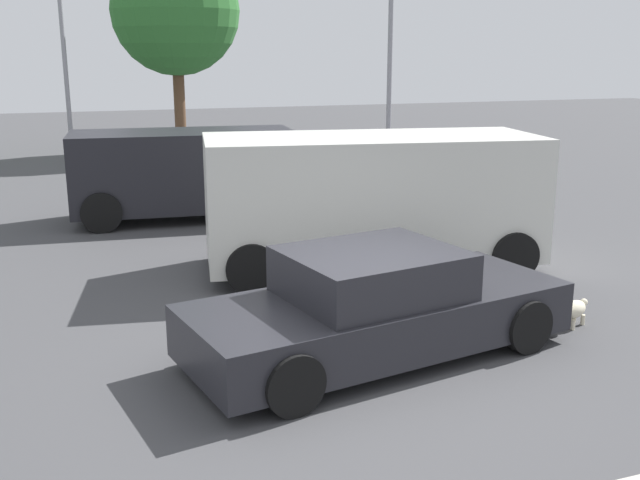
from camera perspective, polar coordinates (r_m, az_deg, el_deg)
name	(u,v)px	position (r m, az deg, el deg)	size (l,w,h in m)	color
ground_plane	(357,366)	(8.41, 2.87, -9.71)	(80.00, 80.00, 0.00)	#424244
sedan_foreground	(377,307)	(8.50, 4.42, -5.21)	(4.73, 2.48, 1.27)	#232328
dog	(573,310)	(9.98, 19.00, -5.13)	(0.61, 0.38, 0.38)	beige
van_white	(371,198)	(11.82, 3.98, 3.29)	(5.53, 3.01, 2.16)	silver
suv_dark	(184,171)	(15.75, -10.50, 5.28)	(4.73, 2.42, 1.85)	black
pedestrian	(321,162)	(17.14, 0.11, 6.10)	(0.56, 0.33, 1.65)	gray
light_post_near	(390,34)	(21.38, 5.48, 15.64)	(0.44, 0.44, 5.72)	gray
light_post_mid	(61,9)	(24.74, -19.47, 16.50)	(0.44, 0.44, 7.03)	gray
tree_back_center	(175,11)	(26.34, -11.15, 17.02)	(4.32, 4.32, 6.97)	brown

